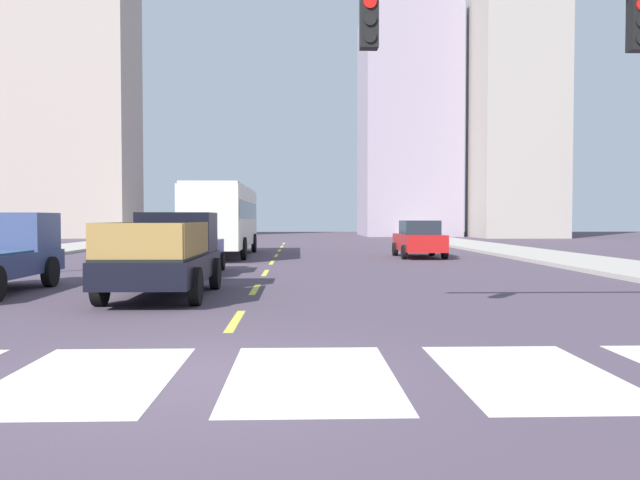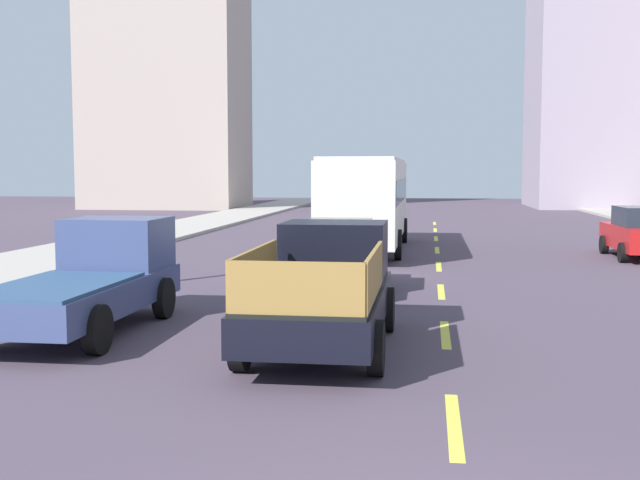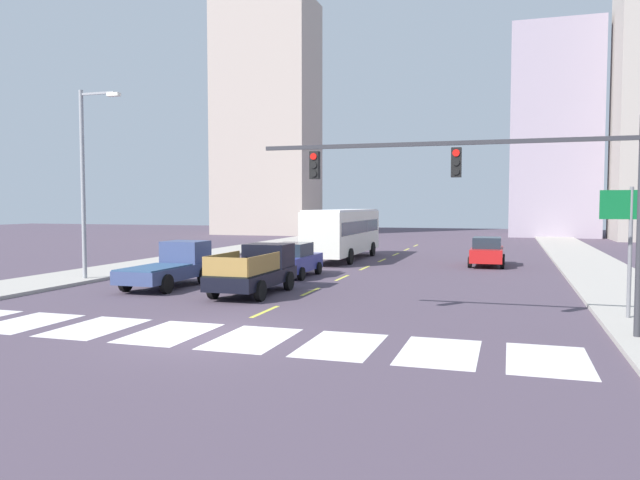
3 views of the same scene
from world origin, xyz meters
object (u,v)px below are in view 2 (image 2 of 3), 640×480
Objects in this scene: sedan_far at (336,256)px; city_bus at (367,197)px; pickup_stakebed at (326,288)px; pickup_dark at (93,278)px.

city_bus is at bearing 92.01° from sedan_far.
city_bus reaches higher than pickup_stakebed.
pickup_stakebed is 1.18× the size of sedan_far.
pickup_stakebed is 0.48× the size of city_bus.
city_bus is at bearing 89.99° from pickup_stakebed.
sedan_far is (0.04, -9.86, -1.09)m from city_bus.
pickup_stakebed is at bearing -6.08° from pickup_dark.
pickup_stakebed is at bearing -85.78° from city_bus.
pickup_stakebed is 1.00× the size of pickup_dark.
pickup_stakebed is at bearing -83.24° from sedan_far.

